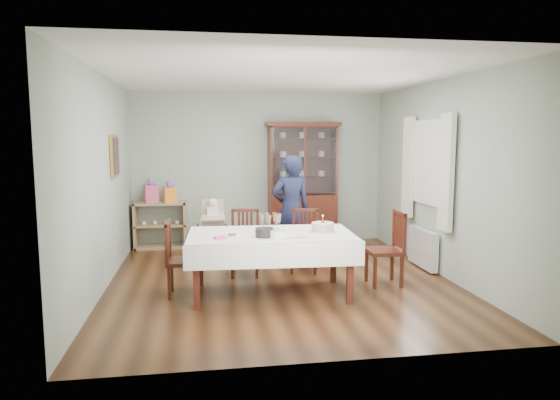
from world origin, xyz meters
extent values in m
plane|color=#593319|center=(0.00, 0.00, 0.00)|extent=(5.00, 5.00, 0.00)
plane|color=#9EAA99|center=(0.00, 2.50, 1.35)|extent=(4.50, 0.00, 4.50)
plane|color=#9EAA99|center=(-2.25, 0.00, 1.35)|extent=(0.00, 5.00, 5.00)
plane|color=#9EAA99|center=(2.25, 0.00, 1.35)|extent=(0.00, 5.00, 5.00)
plane|color=white|center=(0.00, 0.00, 2.70)|extent=(5.00, 5.00, 0.00)
cube|color=#4E2213|center=(-0.21, -0.60, 0.72)|extent=(1.95, 1.13, 0.06)
cube|color=white|center=(-0.21, -0.60, 0.76)|extent=(2.05, 1.24, 0.01)
cube|color=#4E2213|center=(0.75, 2.26, 0.45)|extent=(1.20, 0.45, 0.90)
cube|color=white|center=(0.75, 2.07, 1.50)|extent=(1.12, 0.01, 1.16)
cube|color=#4E2213|center=(0.75, 2.26, 2.14)|extent=(1.30, 0.48, 0.07)
cube|color=tan|center=(-1.75, 2.28, 0.02)|extent=(0.90, 0.38, 0.04)
cube|color=tan|center=(-1.75, 2.28, 0.40)|extent=(0.90, 0.38, 0.03)
cube|color=tan|center=(-1.75, 2.28, 0.78)|extent=(0.90, 0.38, 0.04)
cube|color=tan|center=(-2.17, 2.28, 0.40)|extent=(0.04, 0.38, 0.80)
cube|color=tan|center=(-1.33, 2.28, 0.40)|extent=(0.04, 0.38, 0.80)
cube|color=gold|center=(-2.22, 0.80, 1.65)|extent=(0.04, 0.48, 0.58)
cube|color=white|center=(2.22, 0.30, 1.55)|extent=(0.04, 1.02, 1.22)
cube|color=silver|center=(2.16, -0.32, 1.45)|extent=(0.07, 0.30, 1.55)
cube|color=silver|center=(2.16, 0.92, 1.45)|extent=(0.07, 0.30, 1.55)
cube|color=white|center=(2.16, 0.30, 0.30)|extent=(0.10, 0.80, 0.55)
cube|color=#4E2213|center=(-0.45, 0.31, 0.42)|extent=(0.45, 0.45, 0.05)
cube|color=#4E2213|center=(-0.43, 0.49, 0.67)|extent=(0.39, 0.09, 0.48)
cube|color=#4E2213|center=(0.40, 0.37, 0.41)|extent=(0.49, 0.49, 0.05)
cube|color=#4E2213|center=(0.45, 0.55, 0.65)|extent=(0.37, 0.14, 0.47)
cube|color=#4E2213|center=(-1.25, -0.46, 0.42)|extent=(0.42, 0.42, 0.05)
cube|color=#4E2213|center=(-1.44, -0.45, 0.67)|extent=(0.05, 0.39, 0.48)
cube|color=#4E2213|center=(1.30, -0.40, 0.44)|extent=(0.44, 0.44, 0.05)
cube|color=#4E2213|center=(1.50, -0.41, 0.71)|extent=(0.05, 0.41, 0.51)
imported|color=black|center=(0.31, 0.94, 0.82)|extent=(0.64, 0.46, 1.64)
cube|color=tan|center=(-0.87, 0.99, 0.64)|extent=(0.34, 0.31, 0.23)
cube|color=tan|center=(-0.87, 0.99, 0.84)|extent=(0.33, 0.07, 0.27)
cube|color=tan|center=(-0.87, 0.99, 0.72)|extent=(0.36, 0.17, 0.03)
cube|color=silver|center=(-0.87, 0.99, 0.80)|extent=(0.18, 0.14, 0.17)
sphere|color=beige|center=(-0.87, 0.99, 0.93)|extent=(0.15, 0.15, 0.15)
cylinder|color=silver|center=(-0.21, -0.53, 0.77)|extent=(0.37, 0.37, 0.01)
torus|color=silver|center=(-0.21, -0.53, 0.78)|extent=(0.38, 0.38, 0.01)
cylinder|color=white|center=(0.42, -0.62, 0.77)|extent=(0.31, 0.31, 0.02)
cylinder|color=brown|center=(0.42, -0.62, 0.82)|extent=(0.27, 0.27, 0.10)
cylinder|color=silver|center=(0.42, -0.62, 0.87)|extent=(0.27, 0.27, 0.01)
cylinder|color=#F24C4C|center=(0.42, -0.62, 0.92)|extent=(0.01, 0.01, 0.08)
sphere|color=yellow|center=(0.42, -0.62, 0.96)|extent=(0.02, 0.02, 0.02)
cylinder|color=black|center=(-0.31, -0.79, 0.81)|extent=(0.22, 0.22, 0.10)
cylinder|color=white|center=(-0.16, -0.86, 0.80)|extent=(0.20, 0.20, 0.08)
cube|color=#DF5279|center=(-0.82, -0.81, 0.77)|extent=(0.16, 0.16, 0.02)
cube|color=silver|center=(0.03, -0.94, 0.77)|extent=(0.26, 0.04, 0.01)
cube|color=#DF5279|center=(-1.88, 2.26, 0.95)|extent=(0.25, 0.20, 0.30)
sphere|color=#E533B2|center=(-1.88, 2.26, 1.15)|extent=(0.12, 0.12, 0.12)
cube|color=orange|center=(-1.57, 2.26, 0.93)|extent=(0.23, 0.19, 0.26)
sphere|color=#E533B2|center=(-1.57, 2.26, 1.11)|extent=(0.12, 0.12, 0.12)
camera|label=1|loc=(-1.01, -6.45, 1.91)|focal=32.00mm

